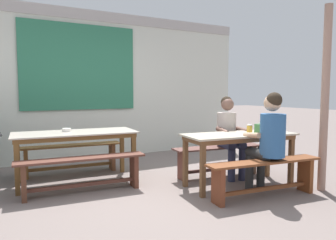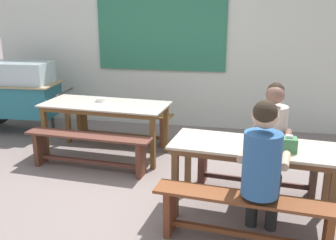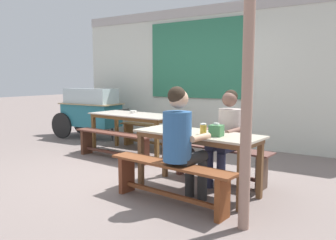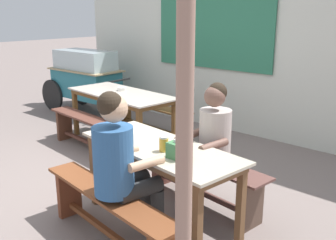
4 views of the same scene
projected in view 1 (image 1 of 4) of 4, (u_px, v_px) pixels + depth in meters
The scene contains 14 objects.
ground_plane at pixel (154, 193), 4.14m from camera, with size 40.00×40.00×0.00m, color slate.
backdrop_wall at pixel (95, 82), 6.25m from camera, with size 6.54×0.23×2.86m.
dining_table_far at pixel (76, 137), 4.57m from camera, with size 1.75×0.86×0.73m.
dining_table_near at pixel (239, 139), 4.40m from camera, with size 1.62×0.79×0.73m.
bench_far_back at pixel (71, 155), 5.10m from camera, with size 1.58×0.39×0.47m.
bench_far_front at pixel (83, 169), 4.11m from camera, with size 1.64×0.39×0.47m.
bench_near_back at pixel (218, 157), 4.93m from camera, with size 1.47×0.46×0.47m.
bench_near_front at pixel (265, 173), 3.93m from camera, with size 1.58×0.43×0.47m.
person_right_near_table at pixel (229, 132), 4.88m from camera, with size 0.45×0.54×1.24m.
person_near_front at pixel (269, 137), 4.00m from camera, with size 0.46×0.56×1.30m.
tissue_box at pixel (261, 128), 4.43m from camera, with size 0.14×0.13×0.15m.
condiment_jar at pixel (250, 129), 4.38m from camera, with size 0.08×0.08×0.13m.
soup_bowl at pixel (67, 130), 4.60m from camera, with size 0.13×0.13×0.05m, color silver.
wooden_support_post at pixel (325, 99), 4.15m from camera, with size 0.10×0.10×2.42m, color #9D7969.
Camera 1 is at (-1.80, -3.62, 1.31)m, focal length 34.14 mm.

